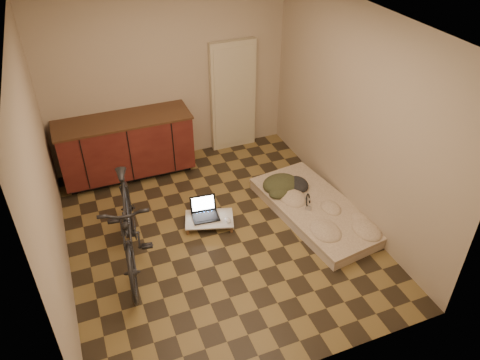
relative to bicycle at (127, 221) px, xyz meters
name	(u,v)px	position (x,y,z in m)	size (l,w,h in m)	color
room_shell	(215,143)	(1.05, 0.07, 0.72)	(3.50, 4.00, 2.60)	brown
cabinets	(126,147)	(0.30, 1.77, -0.12)	(1.84, 0.62, 0.91)	black
appliance_panel	(233,96)	(2.00, 2.01, 0.27)	(0.70, 0.10, 1.70)	beige
bicycle	(127,221)	(0.00, 0.00, 0.00)	(0.53, 1.80, 1.17)	black
futon	(316,210)	(2.35, -0.04, -0.50)	(1.14, 1.96, 0.16)	beige
clothing_pile	(286,180)	(2.15, 0.46, -0.32)	(0.54, 0.45, 0.21)	#333720
headphones	(308,201)	(2.24, -0.01, -0.35)	(0.23, 0.21, 0.15)	black
lap_desk	(209,219)	(1.01, 0.28, -0.50)	(0.68, 0.54, 0.10)	brown
laptop	(205,212)	(0.98, 0.37, -0.44)	(0.36, 0.33, 0.23)	black
mouse	(228,220)	(1.21, 0.14, -0.47)	(0.07, 0.11, 0.04)	silver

